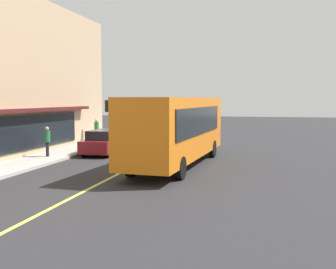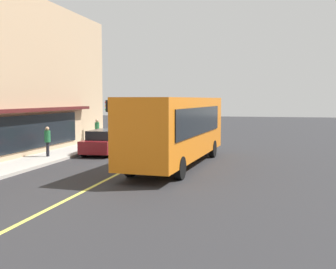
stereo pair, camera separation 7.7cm
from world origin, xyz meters
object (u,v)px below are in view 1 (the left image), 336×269
pedestrian_by_curb (97,129)px  car_maroon (105,142)px  pedestrian_mid_block (47,139)px  bus (178,127)px  traffic_light (108,111)px

pedestrian_by_curb → car_maroon: bearing=-151.6°
pedestrian_by_curb → pedestrian_mid_block: pedestrian_by_curb is taller
bus → pedestrian_mid_block: 7.79m
pedestrian_mid_block → pedestrian_by_curb: bearing=1.2°
car_maroon → bus: bearing=-121.1°
car_maroon → pedestrian_mid_block: (-2.72, 2.38, 0.43)m
pedestrian_mid_block → bus: bearing=-93.8°
car_maroon → pedestrian_by_curb: pedestrian_by_curb is taller
bus → car_maroon: size_ratio=2.58×
car_maroon → pedestrian_mid_block: bearing=138.8°
car_maroon → pedestrian_by_curb: (4.69, 2.54, 0.48)m
bus → pedestrian_by_curb: size_ratio=6.33×
bus → car_maroon: bus is taller
traffic_light → pedestrian_by_curb: size_ratio=1.80×
pedestrian_mid_block → traffic_light: bearing=-4.3°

